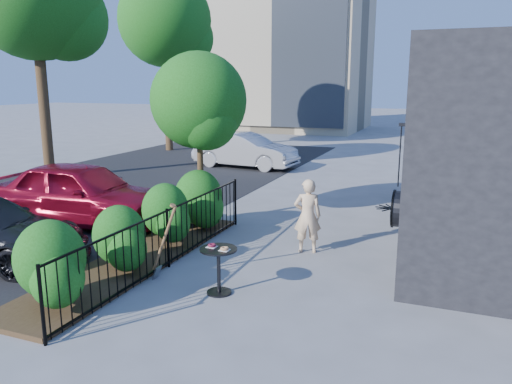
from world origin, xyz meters
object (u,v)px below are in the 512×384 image
at_px(car_red, 81,193).
at_px(shovel, 163,246).
at_px(car_silver, 245,150).
at_px(cafe_table, 219,262).
at_px(street_tree_far, 166,26).
at_px(patio_tree, 201,107).
at_px(woman, 308,216).
at_px(street_tree_near, 35,1).

bearing_deg(car_red, shovel, -124.23).
distance_m(shovel, car_red, 4.28).
bearing_deg(car_silver, shovel, -158.90).
height_order(shovel, car_red, car_red).
bearing_deg(cafe_table, street_tree_far, 123.74).
xyz_separation_m(patio_tree, car_silver, (-2.23, 7.86, -2.08)).
xyz_separation_m(patio_tree, woman, (2.85, -1.02, -2.02)).
bearing_deg(street_tree_near, car_silver, 40.46).
height_order(cafe_table, car_silver, car_silver).
distance_m(patio_tree, cafe_table, 4.63).
xyz_separation_m(street_tree_far, shovel, (8.68, -14.51, -5.31)).
bearing_deg(street_tree_near, street_tree_far, 90.00).
bearing_deg(shovel, cafe_table, -7.84).
height_order(cafe_table, shovel, shovel).
bearing_deg(car_silver, street_tree_near, 135.53).
relative_size(cafe_table, shovel, 0.58).
distance_m(street_tree_far, woman, 16.95).
height_order(woman, shovel, woman).
xyz_separation_m(street_tree_near, car_red, (5.05, -4.26, -5.16)).
height_order(street_tree_far, car_silver, street_tree_far).
relative_size(street_tree_near, cafe_table, 10.34).
height_order(patio_tree, car_silver, patio_tree).
relative_size(shovel, car_silver, 0.33).
distance_m(woman, car_red, 5.50).
relative_size(patio_tree, car_silver, 0.95).
xyz_separation_m(patio_tree, car_red, (-2.65, -1.06, -2.01)).
xyz_separation_m(patio_tree, street_tree_near, (-7.70, 3.20, 3.15)).
bearing_deg(cafe_table, shovel, 172.16).
bearing_deg(patio_tree, car_silver, 105.84).
distance_m(patio_tree, woman, 3.64).
xyz_separation_m(street_tree_near, cafe_table, (9.80, -6.67, -5.40)).
bearing_deg(patio_tree, woman, -19.71).
relative_size(street_tree_far, cafe_table, 10.34).
bearing_deg(street_tree_near, cafe_table, -34.24).
height_order(car_red, car_silver, car_red).
relative_size(woman, car_red, 0.33).
height_order(cafe_table, woman, woman).
height_order(street_tree_near, woman, street_tree_near).
bearing_deg(car_red, patio_tree, -70.66).
height_order(patio_tree, street_tree_near, street_tree_near).
relative_size(cafe_table, car_silver, 0.19).
height_order(street_tree_far, woman, street_tree_far).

